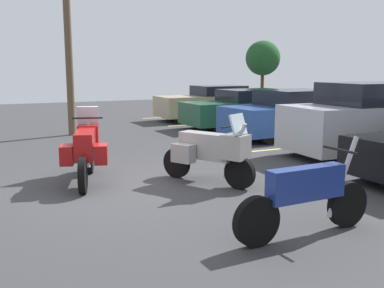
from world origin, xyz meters
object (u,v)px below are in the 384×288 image
Objects in this scene: utility_pole at (67,20)px; motorcycle_second at (210,151)px; car_silver at (372,119)px; car_tan at (212,103)px; car_blue at (289,114)px; motorcycle_third at (306,196)px; car_green at (247,109)px; motorcycle_touring at (86,148)px.

motorcycle_second is at bearing 8.69° from utility_pole.
utility_pole is (-6.86, -6.38, 2.84)m from car_silver.
car_tan is 0.66× the size of utility_pole.
motorcycle_second is 5.28m from car_silver.
car_blue reaches higher than motorcycle_second.
car_blue reaches higher than motorcycle_third.
motorcycle_third is 0.48× the size of car_silver.
motorcycle_second is 6.66m from car_blue.
car_tan is at bearing -179.75° from car_green.
utility_pole reaches higher than motorcycle_third.
car_silver reaches higher than car_green.
motorcycle_touring is 7.24m from utility_pole.
car_tan reaches higher than motorcycle_touring.
motorcycle_third is 11.21m from car_green.
motorcycle_third is at bearing 25.24° from motorcycle_touring.
motorcycle_third is 0.46× the size of car_green.
utility_pole is (-3.49, -6.32, 3.02)m from car_blue.
car_green is at bearing 142.59° from motorcycle_second.
motorcycle_second is 0.27× the size of utility_pole.
motorcycle_touring is at bearing -40.96° from car_tan.
car_silver reaches higher than motorcycle_third.
car_silver is (0.39, 7.33, 0.25)m from motorcycle_touring.
motorcycle_touring is 7.86m from car_blue.
motorcycle_third is at bearing 5.60° from utility_pole.
car_blue reaches higher than car_tan.
motorcycle_touring is 0.50× the size of car_blue.
car_silver reaches higher than motorcycle_second.
car_tan is (-12.69, 5.36, 0.17)m from motorcycle_third.
car_tan is (-9.70, 5.23, 0.07)m from motorcycle_second.
utility_pole is (-7.71, -1.18, 3.12)m from motorcycle_second.
car_green is 7.16m from utility_pole.
utility_pole is at bearing -137.07° from car_silver.
car_tan is at bearing 157.12° from motorcycle_third.
car_silver is at bearing 42.93° from utility_pole.
motorcycle_touring is 9.25m from car_green.
car_silver is at bearing -0.33° from car_green.
motorcycle_third is 8.94m from car_blue.
motorcycle_touring is at bearing -120.29° from motorcycle_second.
car_blue is (5.48, -0.08, 0.03)m from car_tan.
motorcycle_second is at bearing 177.49° from motorcycle_third.
motorcycle_second is at bearing 59.71° from motorcycle_touring.
car_green is at bearing 179.67° from car_silver.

